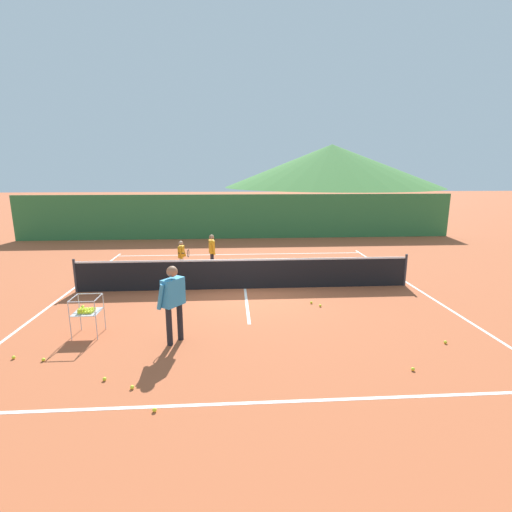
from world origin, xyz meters
TOP-DOWN VIEW (x-y plane):
  - ground_plane at (0.00, 0.00)m, footprint 120.00×120.00m
  - line_baseline_near at (0.00, -6.10)m, footprint 10.96×0.08m
  - line_baseline_far at (0.00, 5.13)m, footprint 10.96×0.08m
  - line_sideline_west at (-5.48, 0.00)m, footprint 0.08×11.23m
  - line_sideline_east at (5.48, 0.00)m, footprint 0.08×11.23m
  - line_service_center at (0.00, 0.00)m, footprint 0.08×5.78m
  - tennis_net at (0.00, 0.00)m, footprint 10.54×0.08m
  - instructor at (-1.67, -3.75)m, footprint 0.60×0.83m
  - student_0 at (-2.23, 2.06)m, footprint 0.40×0.62m
  - student_1 at (-1.14, 2.36)m, footprint 0.27×0.56m
  - ball_cart at (-3.71, -3.24)m, footprint 0.58×0.58m
  - tennis_ball_0 at (-1.64, -6.22)m, footprint 0.07×0.07m
  - tennis_ball_1 at (-1.91, -0.60)m, footprint 0.07×0.07m
  - tennis_ball_2 at (2.96, -5.29)m, footprint 0.07×0.07m
  - tennis_ball_3 at (-4.78, -4.32)m, footprint 0.07×0.07m
  - tennis_ball_4 at (-4.14, -4.45)m, footprint 0.07×0.07m
  - tennis_ball_5 at (1.83, -1.52)m, footprint 0.07×0.07m
  - tennis_ball_6 at (2.02, -1.78)m, footprint 0.07×0.07m
  - tennis_ball_7 at (-2.15, -5.56)m, footprint 0.07×0.07m
  - tennis_ball_8 at (-2.71, -5.26)m, footprint 0.07×0.07m
  - tennis_ball_9 at (4.20, -4.22)m, footprint 0.07×0.07m
  - windscreen_fence at (0.00, 9.32)m, footprint 24.11×0.08m
  - hill_0 at (23.96, 80.74)m, footprint 51.72×51.72m

SIDE VIEW (x-z plane):
  - ground_plane at x=0.00m, z-range 0.00..0.00m
  - line_baseline_near at x=0.00m, z-range 0.00..0.01m
  - line_baseline_far at x=0.00m, z-range 0.00..0.01m
  - line_sideline_west at x=-5.48m, z-range 0.00..0.01m
  - line_sideline_east at x=5.48m, z-range 0.00..0.01m
  - line_service_center at x=0.00m, z-range 0.00..0.01m
  - tennis_ball_0 at x=-1.64m, z-range 0.00..0.07m
  - tennis_ball_1 at x=-1.91m, z-range 0.00..0.07m
  - tennis_ball_2 at x=2.96m, z-range 0.00..0.07m
  - tennis_ball_3 at x=-4.78m, z-range 0.00..0.07m
  - tennis_ball_4 at x=-4.14m, z-range 0.00..0.07m
  - tennis_ball_5 at x=1.83m, z-range 0.00..0.07m
  - tennis_ball_6 at x=2.02m, z-range 0.00..0.07m
  - tennis_ball_7 at x=-2.15m, z-range 0.00..0.07m
  - tennis_ball_8 at x=-2.71m, z-range 0.00..0.07m
  - tennis_ball_9 at x=4.20m, z-range 0.00..0.07m
  - tennis_net at x=0.00m, z-range -0.03..1.02m
  - ball_cart at x=-3.71m, z-range 0.14..1.04m
  - student_0 at x=-2.23m, z-range 0.12..1.33m
  - student_1 at x=-1.14m, z-range 0.14..1.51m
  - instructor at x=-1.67m, z-range 0.17..1.89m
  - windscreen_fence at x=0.00m, z-range 0.00..2.45m
  - hill_0 at x=23.96m, z-range 0.00..10.11m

